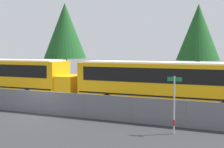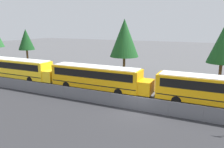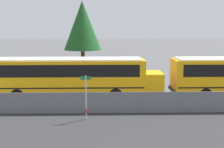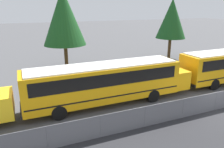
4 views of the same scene
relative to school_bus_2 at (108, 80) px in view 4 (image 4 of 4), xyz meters
The scene contains 5 objects.
ground_plane 8.36m from the school_bus_2, 31.40° to the right, with size 200.00×200.00×0.00m, color #4C4C4F.
fence 8.22m from the school_bus_2, 31.41° to the right, with size 97.57×0.07×1.46m.
school_bus_2 is the anchor object (origin of this frame).
tree_1 18.73m from the school_bus_2, 38.11° to the left, with size 4.27×4.27×8.56m.
tree_2 12.24m from the school_bus_2, 94.74° to the left, with size 5.03×5.03×9.56m.
Camera 4 is at (-12.94, -10.70, 7.51)m, focal length 35.00 mm.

